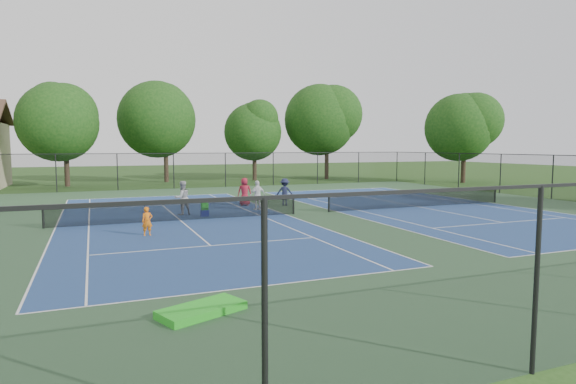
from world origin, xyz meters
name	(u,v)px	position (x,y,z in m)	size (l,w,h in m)	color
ground	(311,213)	(0.00, 0.00, 0.00)	(140.00, 140.00, 0.00)	#234716
court_pad	(311,213)	(0.00, 0.00, 0.00)	(36.00, 36.00, 0.01)	#294828
tennis_court_left	(180,219)	(-7.00, 0.00, 0.10)	(12.00, 23.83, 1.07)	navy
tennis_court_right	(418,205)	(7.00, 0.00, 0.10)	(12.00, 23.83, 1.07)	navy
perimeter_fence	(312,184)	(0.00, 0.00, 1.60)	(36.08, 36.08, 3.02)	black
tree_back_a	(65,119)	(-13.00, 24.00, 6.04)	(6.80, 6.80, 9.15)	#2D2116
tree_back_b	(165,116)	(-4.00, 26.00, 6.60)	(7.60, 7.60, 10.03)	#2D2116
tree_back_c	(254,128)	(5.00, 25.00, 5.48)	(6.00, 6.00, 8.40)	#2D2116
tree_back_d	(327,116)	(13.00, 24.00, 6.82)	(7.80, 7.80, 10.37)	#2D2116
tree_side_e	(465,123)	(23.00, 14.00, 5.81)	(6.60, 6.60, 8.87)	#2D2116
child_player	(147,221)	(-8.90, -3.43, 0.59)	(0.43, 0.28, 1.17)	orange
instructor	(182,198)	(-6.56, 1.94, 0.90)	(0.87, 0.68, 1.79)	#949497
bystander_a	(258,195)	(-2.28, 2.29, 0.84)	(0.98, 0.41, 1.68)	silver
bystander_b	(285,192)	(-0.11, 3.59, 0.83)	(1.07, 0.61, 1.66)	#181C36
bystander_c	(245,192)	(-2.37, 4.53, 0.85)	(0.83, 0.54, 1.70)	maroon
ball_crate	(205,213)	(-5.59, 1.02, 0.16)	(0.41, 0.27, 0.33)	#162799
ball_hopper	(205,206)	(-5.59, 1.02, 0.54)	(0.34, 0.26, 0.44)	green
green_tarp	(202,310)	(-8.80, -13.32, 0.09)	(1.84, 0.86, 0.17)	green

